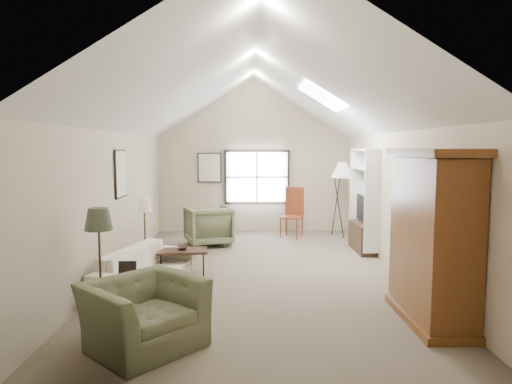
{
  "coord_description": "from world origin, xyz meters",
  "views": [
    {
      "loc": [
        -0.18,
        -8.04,
        2.22
      ],
      "look_at": [
        0.0,
        0.4,
        1.4
      ],
      "focal_mm": 32.0,
      "sensor_mm": 36.0,
      "label": 1
    }
  ],
  "objects_px": {
    "armchair_near": "(144,314)",
    "side_chair": "(292,213)",
    "sofa": "(148,267)",
    "coffee_table": "(183,262)",
    "armoire": "(433,237)",
    "armchair_far": "(209,226)",
    "side_table": "(128,304)"
  },
  "relations": [
    {
      "from": "armchair_near",
      "to": "side_chair",
      "type": "distance_m",
      "value": 6.64
    },
    {
      "from": "sofa",
      "to": "coffee_table",
      "type": "distance_m",
      "value": 0.82
    },
    {
      "from": "armoire",
      "to": "armchair_far",
      "type": "xyz_separation_m",
      "value": [
        -3.23,
        4.65,
        -0.65
      ]
    },
    {
      "from": "armchair_near",
      "to": "side_table",
      "type": "relative_size",
      "value": 2.19
    },
    {
      "from": "armoire",
      "to": "sofa",
      "type": "bearing_deg",
      "value": 158.58
    },
    {
      "from": "armoire",
      "to": "armchair_near",
      "type": "relative_size",
      "value": 1.88
    },
    {
      "from": "sofa",
      "to": "side_table",
      "type": "xyz_separation_m",
      "value": [
        0.1,
        -1.6,
        -0.04
      ]
    },
    {
      "from": "armchair_far",
      "to": "side_table",
      "type": "xyz_separation_m",
      "value": [
        -0.62,
        -4.7,
        -0.18
      ]
    },
    {
      "from": "side_table",
      "to": "coffee_table",
      "type": "bearing_deg",
      "value": 80.86
    },
    {
      "from": "armoire",
      "to": "coffee_table",
      "type": "xyz_separation_m",
      "value": [
        -3.48,
        2.22,
        -0.88
      ]
    },
    {
      "from": "armchair_near",
      "to": "side_table",
      "type": "bearing_deg",
      "value": 71.27
    },
    {
      "from": "armoire",
      "to": "sofa",
      "type": "height_order",
      "value": "armoire"
    },
    {
      "from": "armoire",
      "to": "sofa",
      "type": "relative_size",
      "value": 1.03
    },
    {
      "from": "armoire",
      "to": "side_table",
      "type": "xyz_separation_m",
      "value": [
        -3.85,
        -0.05,
        -0.83
      ]
    },
    {
      "from": "sofa",
      "to": "armchair_far",
      "type": "relative_size",
      "value": 2.16
    },
    {
      "from": "side_table",
      "to": "side_chair",
      "type": "bearing_deg",
      "value": 64.95
    },
    {
      "from": "armchair_near",
      "to": "coffee_table",
      "type": "bearing_deg",
      "value": 43.38
    },
    {
      "from": "sofa",
      "to": "armchair_far",
      "type": "height_order",
      "value": "armchair_far"
    },
    {
      "from": "side_table",
      "to": "side_chair",
      "type": "height_order",
      "value": "side_chair"
    },
    {
      "from": "armchair_far",
      "to": "coffee_table",
      "type": "height_order",
      "value": "armchair_far"
    },
    {
      "from": "side_chair",
      "to": "armchair_near",
      "type": "bearing_deg",
      "value": -85.03
    },
    {
      "from": "armoire",
      "to": "side_chair",
      "type": "height_order",
      "value": "armoire"
    },
    {
      "from": "coffee_table",
      "to": "side_table",
      "type": "bearing_deg",
      "value": -99.14
    },
    {
      "from": "armchair_far",
      "to": "side_chair",
      "type": "relative_size",
      "value": 0.8
    },
    {
      "from": "sofa",
      "to": "side_chair",
      "type": "bearing_deg",
      "value": -17.61
    },
    {
      "from": "coffee_table",
      "to": "armoire",
      "type": "bearing_deg",
      "value": -32.55
    },
    {
      "from": "side_table",
      "to": "side_chair",
      "type": "distance_m",
      "value": 6.17
    },
    {
      "from": "sofa",
      "to": "coffee_table",
      "type": "relative_size",
      "value": 2.47
    },
    {
      "from": "sofa",
      "to": "armchair_near",
      "type": "bearing_deg",
      "value": -152.24
    },
    {
      "from": "coffee_table",
      "to": "armchair_far",
      "type": "bearing_deg",
      "value": 84.0
    },
    {
      "from": "armchair_far",
      "to": "armchair_near",
      "type": "bearing_deg",
      "value": 67.24
    },
    {
      "from": "sofa",
      "to": "side_table",
      "type": "bearing_deg",
      "value": -159.79
    }
  ]
}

